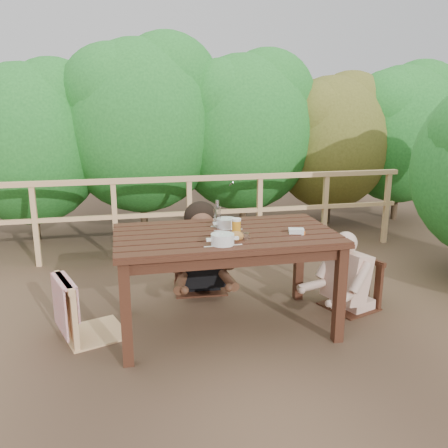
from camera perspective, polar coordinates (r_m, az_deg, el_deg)
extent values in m
plane|color=brown|center=(4.13, 0.16, -12.37)|extent=(60.00, 60.00, 0.00)
cube|color=#351A10|center=(3.96, 0.16, -7.02)|extent=(1.79, 1.01, 0.83)
cube|color=tan|center=(3.96, -15.87, -6.33)|extent=(0.63, 0.63, 0.99)
cube|color=#351A10|center=(4.75, -3.01, -2.00)|extent=(0.55, 0.55, 1.04)
cube|color=#351A10|center=(4.48, 15.28, -4.58)|extent=(0.56, 0.56, 0.88)
cube|color=tan|center=(5.81, -4.20, 0.88)|extent=(5.60, 0.10, 1.01)
cylinder|color=white|center=(3.48, -0.18, -1.99)|extent=(0.29, 0.29, 0.10)
cylinder|color=white|center=(3.97, 0.32, 0.02)|extent=(0.28, 0.28, 0.09)
ellipsoid|color=olive|center=(3.62, 1.38, -1.52)|extent=(0.14, 0.11, 0.08)
cylinder|color=orange|center=(3.76, 1.51, -0.38)|extent=(0.07, 0.07, 0.14)
cylinder|color=white|center=(3.92, -0.82, 1.07)|extent=(0.06, 0.06, 0.26)
cylinder|color=silver|center=(3.62, 2.71, -1.61)|extent=(0.06, 0.06, 0.07)
cube|color=white|center=(3.84, 8.77, -0.96)|extent=(0.14, 0.12, 0.05)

